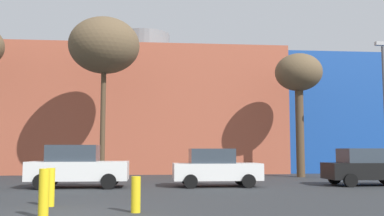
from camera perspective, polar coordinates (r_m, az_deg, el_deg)
The scene contains 10 objects.
ground_plane at distance 11.48m, azimuth -15.57°, elevation -13.19°, with size 200.00×200.00×0.00m, color #2D3033.
building_backdrop at distance 35.27m, azimuth -6.20°, elevation -0.83°, with size 39.99×11.29×10.85m.
parked_car_2 at distance 19.84m, azimuth -14.48°, elevation -7.26°, with size 4.19×2.06×1.82m.
parked_car_3 at distance 19.80m, azimuth 3.02°, elevation -7.65°, with size 3.84×1.89×1.67m.
parked_car_4 at distance 21.92m, azimuth 21.49°, elevation -7.05°, with size 3.87×1.90×1.68m.
bare_tree_1 at distance 25.77m, azimuth -11.18°, elevation 7.77°, with size 3.97×3.97×9.07m.
bare_tree_2 at distance 28.08m, azimuth 13.51°, elevation 3.99°, with size 2.87×2.87×7.52m.
bollard_yellow_0 at distance 11.21m, azimuth -18.47°, elevation -10.33°, with size 0.24×0.24×1.15m, color yellow.
bollard_yellow_1 at distance 11.68m, azimuth -7.21°, elevation -10.94°, with size 0.24×0.24×0.92m, color yellow.
bollard_yellow_2 at distance 13.44m, azimuth -17.70°, elevation -9.65°, with size 0.24×0.24×1.08m, color yellow.
Camera 1 is at (1.97, -11.20, 1.58)m, focal length 41.61 mm.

